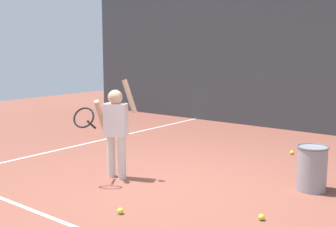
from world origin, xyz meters
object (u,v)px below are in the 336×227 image
Objects in this scene: tennis_ball_0 at (292,153)px; tennis_ball_6 at (262,217)px; tennis_ball_3 at (120,211)px; tennis_player at (115,125)px; ball_hopper at (312,168)px.

tennis_ball_0 is 2.95m from tennis_ball_6.
tennis_ball_0 is 3.64m from tennis_ball_3.
tennis_player reaches higher than tennis_ball_3.
ball_hopper is at bearing 56.57° from tennis_ball_3.
tennis_ball_0 is (-0.89, 1.60, -0.26)m from ball_hopper.
tennis_ball_3 is (-0.44, -3.61, 0.00)m from tennis_ball_0.
tennis_player is at bearing -153.59° from ball_hopper.
tennis_ball_3 is 1.00× the size of tennis_ball_6.
tennis_ball_3 is at bearing -97.00° from tennis_ball_0.
tennis_player is 2.40× the size of ball_hopper.
tennis_player reaches higher than ball_hopper.
tennis_ball_0 is at bearing 119.05° from ball_hopper.
tennis_ball_6 is at bearing 31.47° from tennis_ball_3.
tennis_player is 1.47m from tennis_ball_3.
tennis_ball_3 is at bearing -148.53° from tennis_ball_6.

